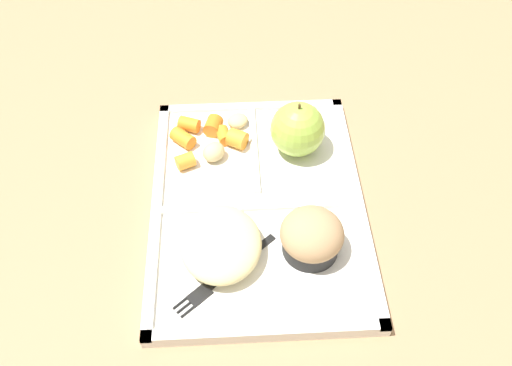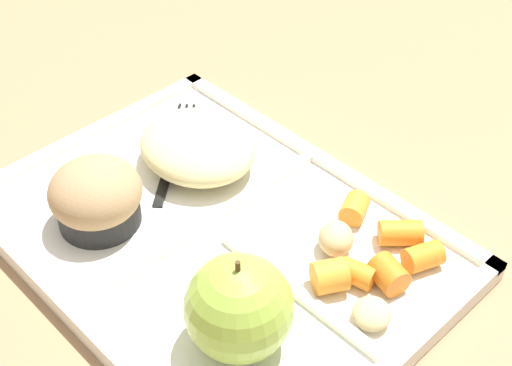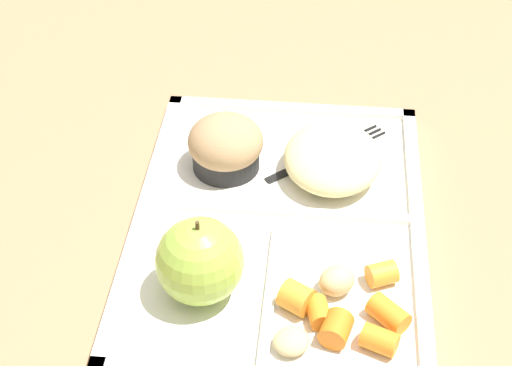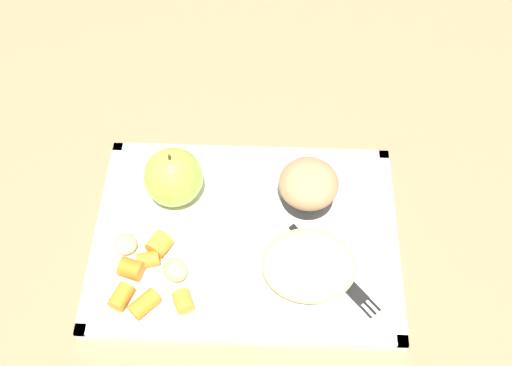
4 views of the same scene
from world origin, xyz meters
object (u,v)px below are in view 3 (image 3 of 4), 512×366
Objects in this scene: green_apple at (200,261)px; plastic_fork at (332,151)px; lunch_tray at (278,226)px; bran_muffin at (226,146)px.

plastic_fork is at bearing -27.73° from green_apple.
lunch_tray is 0.13m from plastic_fork.
lunch_tray is at bearing 156.80° from plastic_fork.
green_apple reaches higher than plastic_fork.
green_apple is (-0.10, 0.06, 0.04)m from lunch_tray.
green_apple is at bearing 147.31° from lunch_tray.
green_apple is 0.24m from plastic_fork.
lunch_tray is 0.12m from green_apple.
green_apple reaches higher than bran_muffin.
lunch_tray is at bearing -32.69° from green_apple.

